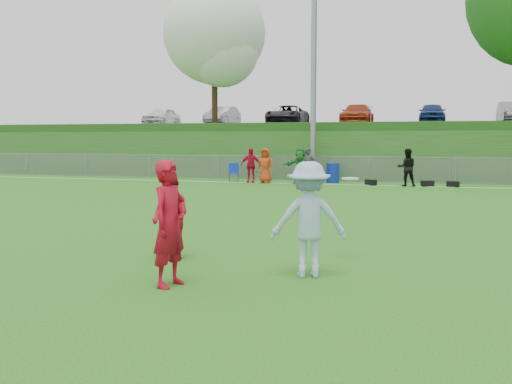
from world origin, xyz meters
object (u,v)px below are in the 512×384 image
at_px(player_red_left, 170,224).
at_px(recycling_bin, 333,173).
at_px(player_blue, 309,219).
at_px(player_red_center, 170,217).
at_px(frisbee, 350,179).

distance_m(player_red_left, recycling_bin, 20.05).
bearing_deg(player_red_left, player_blue, -46.31).
distance_m(player_red_center, recycling_bin, 18.37).
height_order(player_red_left, player_blue, player_red_left).
bearing_deg(recycling_bin, player_red_center, -90.21).
height_order(frisbee, recycling_bin, frisbee).
relative_size(player_red_center, player_blue, 0.85).
relative_size(frisbee, recycling_bin, 0.31).
height_order(player_red_left, player_red_center, player_red_left).
bearing_deg(player_blue, frisbee, -125.53).
height_order(player_red_left, recycling_bin, player_red_left).
xyz_separation_m(player_blue, recycling_bin, (-2.53, 18.88, -0.42)).
relative_size(player_red_left, frisbee, 6.16).
height_order(player_red_left, frisbee, player_red_left).
xyz_separation_m(player_red_center, frisbee, (3.05, 0.92, 0.68)).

